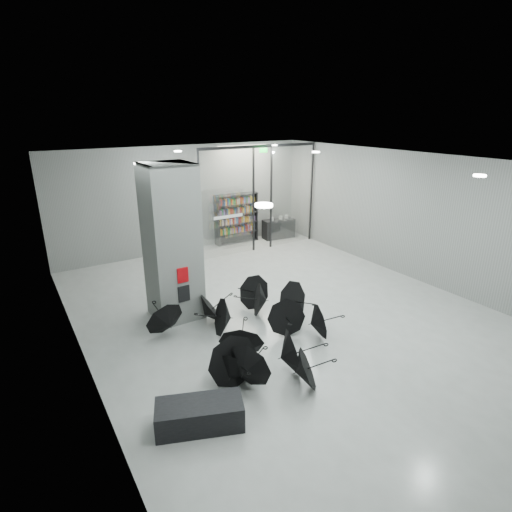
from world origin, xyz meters
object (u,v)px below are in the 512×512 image
column (172,243)px  umbrella_cluster (253,335)px  shop_counter (279,229)px  bookshelf (237,219)px  bench (200,415)px

column → umbrella_cluster: column is taller
umbrella_cluster → shop_counter: bearing=51.1°
bookshelf → umbrella_cluster: bearing=-114.7°
column → bookshelf: (4.56, 4.75, -0.99)m
bench → bookshelf: bearing=78.3°
column → bench: (-1.21, -4.12, -1.76)m
bookshelf → shop_counter: bearing=-10.3°
bench → shop_counter: size_ratio=1.10×
shop_counter → bench: bearing=-125.3°
column → bookshelf: 6.66m
column → shop_counter: 7.88m
bench → bookshelf: (5.77, 8.87, 0.77)m
bookshelf → column: bearing=-131.5°
column → umbrella_cluster: 3.10m
column → bench: size_ratio=2.69×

